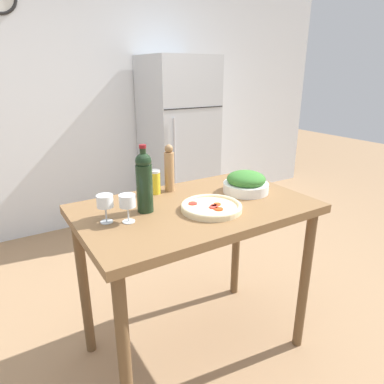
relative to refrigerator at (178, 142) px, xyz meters
The scene contains 11 objects.
ground_plane 2.20m from the refrigerator, 116.98° to the right, with size 14.00×14.00×0.00m, color #9E7A56.
wall_back 1.08m from the refrigerator, 157.48° to the left, with size 6.40×0.08×2.60m.
refrigerator is the anchor object (origin of this frame).
prep_counter 2.02m from the refrigerator, 116.98° to the right, with size 1.21×0.74×0.93m.
wine_bottle 2.11m from the refrigerator, 124.03° to the right, with size 0.08×0.08×0.34m.
wine_glass_near 2.23m from the refrigerator, 125.50° to the right, with size 0.08×0.08×0.13m.
wine_glass_far 2.25m from the refrigerator, 128.07° to the right, with size 0.08×0.08×0.13m.
pepper_mill 1.80m from the refrigerator, 121.17° to the right, with size 0.06×0.06×0.27m.
salad_bowl 1.87m from the refrigerator, 107.57° to the right, with size 0.26×0.26×0.12m.
homemade_pizza 2.10m from the refrigerator, 115.04° to the right, with size 0.31×0.31×0.03m.
salt_canister 1.84m from the refrigerator, 123.70° to the right, with size 0.07×0.07×0.14m.
Camera 1 is at (-0.89, -1.40, 1.59)m, focal length 32.00 mm.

